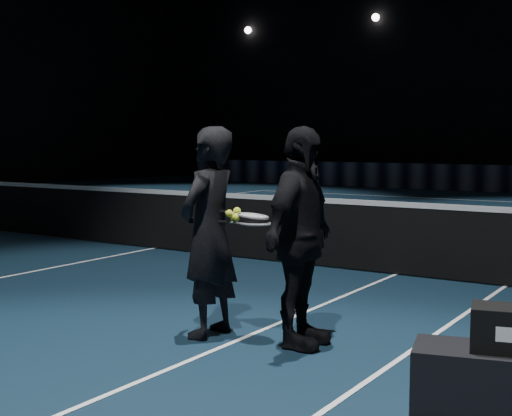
{
  "coord_description": "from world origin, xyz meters",
  "views": [
    {
      "loc": [
        7.53,
        -8.61,
        1.75
      ],
      "look_at": [
        4.25,
        -3.54,
        1.16
      ],
      "focal_mm": 50.0,
      "sensor_mm": 36.0,
      "label": 1
    }
  ],
  "objects_px": {
    "racket_upper": "(252,216)",
    "tennis_balls": "(235,215)",
    "player_a": "(209,232)",
    "racket_lower": "(256,224)",
    "player_b": "(300,237)"
  },
  "relations": [
    {
      "from": "racket_lower",
      "to": "tennis_balls",
      "type": "xyz_separation_m",
      "value": [
        -0.19,
        -0.03,
        0.06
      ]
    },
    {
      "from": "player_a",
      "to": "racket_lower",
      "type": "distance_m",
      "value": 0.46
    },
    {
      "from": "player_a",
      "to": "racket_upper",
      "type": "relative_size",
      "value": 2.73
    },
    {
      "from": "racket_upper",
      "to": "tennis_balls",
      "type": "relative_size",
      "value": 5.67
    },
    {
      "from": "player_b",
      "to": "tennis_balls",
      "type": "distance_m",
      "value": 0.62
    },
    {
      "from": "player_b",
      "to": "racket_lower",
      "type": "distance_m",
      "value": 0.41
    },
    {
      "from": "player_a",
      "to": "player_b",
      "type": "height_order",
      "value": "same"
    },
    {
      "from": "player_b",
      "to": "tennis_balls",
      "type": "xyz_separation_m",
      "value": [
        -0.59,
        -0.1,
        0.16
      ]
    },
    {
      "from": "player_a",
      "to": "player_b",
      "type": "relative_size",
      "value": 1.0
    },
    {
      "from": "player_b",
      "to": "racket_lower",
      "type": "xyz_separation_m",
      "value": [
        -0.39,
        -0.07,
        0.1
      ]
    },
    {
      "from": "racket_upper",
      "to": "tennis_balls",
      "type": "height_order",
      "value": "tennis_balls"
    },
    {
      "from": "racket_lower",
      "to": "tennis_balls",
      "type": "relative_size",
      "value": 5.67
    },
    {
      "from": "player_b",
      "to": "player_a",
      "type": "bearing_deg",
      "value": 95.71
    },
    {
      "from": "racket_upper",
      "to": "player_a",
      "type": "bearing_deg",
      "value": -178.29
    },
    {
      "from": "racket_lower",
      "to": "racket_upper",
      "type": "height_order",
      "value": "racket_upper"
    }
  ]
}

